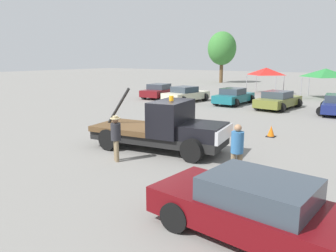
% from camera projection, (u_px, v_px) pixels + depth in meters
% --- Properties ---
extents(ground_plane, '(160.00, 160.00, 0.00)m').
position_uv_depth(ground_plane, '(158.00, 149.00, 13.68)').
color(ground_plane, gray).
extents(tow_truck, '(5.86, 2.81, 2.51)m').
position_uv_depth(tow_truck, '(165.00, 129.00, 13.35)').
color(tow_truck, black).
rests_on(tow_truck, ground).
extents(foreground_car, '(5.34, 2.42, 1.34)m').
position_uv_depth(foreground_car, '(267.00, 212.00, 6.69)').
color(foreground_car, '#5B0A0F').
rests_on(foreground_car, ground).
extents(person_near_truck, '(0.39, 0.39, 1.76)m').
position_uv_depth(person_near_truck, '(237.00, 148.00, 10.14)').
color(person_near_truck, '#847051').
rests_on(person_near_truck, ground).
extents(person_at_hood, '(0.38, 0.38, 1.69)m').
position_uv_depth(person_at_hood, '(116.00, 135.00, 11.92)').
color(person_at_hood, '#847051').
rests_on(person_at_hood, ground).
extents(parked_car_maroon, '(2.78, 4.72, 1.34)m').
position_uv_depth(parked_car_maroon, '(160.00, 91.00, 31.10)').
color(parked_car_maroon, maroon).
rests_on(parked_car_maroon, ground).
extents(parked_car_cream, '(2.93, 4.62, 1.34)m').
position_uv_depth(parked_car_cream, '(186.00, 94.00, 28.26)').
color(parked_car_cream, beige).
rests_on(parked_car_cream, ground).
extents(parked_car_teal, '(2.49, 4.50, 1.34)m').
position_uv_depth(parked_car_teal, '(234.00, 96.00, 26.76)').
color(parked_car_teal, '#196670').
rests_on(parked_car_teal, ground).
extents(parked_car_olive, '(2.85, 4.83, 1.34)m').
position_uv_depth(parked_car_olive, '(278.00, 100.00, 24.40)').
color(parked_car_olive, olive).
rests_on(parked_car_olive, ground).
extents(canopy_tent_red, '(3.12, 3.12, 2.73)m').
position_uv_depth(canopy_tent_red, '(266.00, 71.00, 34.63)').
color(canopy_tent_red, '#9E9EA3').
rests_on(canopy_tent_red, ground).
extents(canopy_tent_green, '(3.41, 3.41, 2.78)m').
position_uv_depth(canopy_tent_green, '(326.00, 73.00, 30.18)').
color(canopy_tent_green, '#9E9EA3').
rests_on(canopy_tent_green, ground).
extents(tree_left, '(4.26, 4.26, 7.61)m').
position_uv_depth(tree_left, '(222.00, 49.00, 49.17)').
color(tree_left, brown).
rests_on(tree_left, ground).
extents(traffic_cone, '(0.40, 0.40, 0.55)m').
position_uv_depth(traffic_cone, '(271.00, 132.00, 15.77)').
color(traffic_cone, black).
rests_on(traffic_cone, ground).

